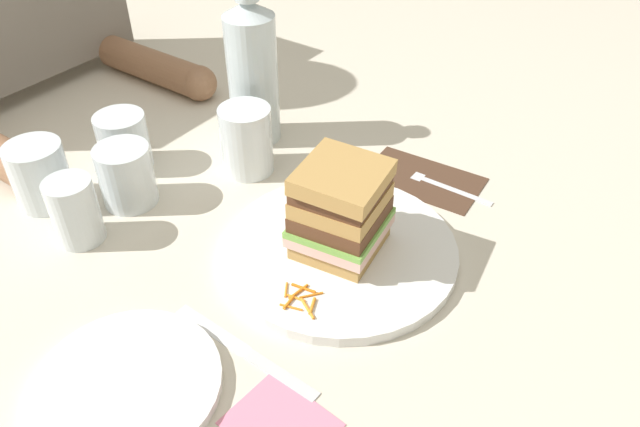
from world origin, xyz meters
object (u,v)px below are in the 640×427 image
Objects in this scene: fork at (436,182)px; empty_tumbler_3 at (75,211)px; empty_tumbler_2 at (40,175)px; knife at (248,353)px; juice_glass at (247,144)px; side_plate at (127,385)px; empty_tumbler_0 at (124,141)px; napkin_dark at (423,178)px; main_plate at (339,251)px; sandwich at (340,210)px; water_bottle at (252,71)px; napkin_pink at (281,424)px; empty_tumbler_1 at (126,175)px.

fork is 1.83× the size of empty_tumbler_3.
empty_tumbler_2 reaches higher than empty_tumbler_3.
empty_tumbler_3 is (0.02, 0.30, 0.04)m from knife.
juice_glass is 0.53× the size of side_plate.
empty_tumbler_0 is at bearing -10.03° from empty_tumbler_2.
empty_tumbler_3 reaches higher than napkin_dark.
main_plate is 2.39× the size of sandwich.
juice_glass is (0.27, 0.23, 0.04)m from knife.
napkin_dark is 0.66× the size of water_bottle.
napkin_pink is at bearing -172.50° from fork.
side_plate is at bearing 167.75° from main_plate.
water_bottle reaches higher than juice_glass.
empty_tumbler_0 is at bearing 119.27° from fork.
napkin_pink is (-0.44, -0.08, -0.00)m from napkin_dark.
empty_tumbler_1 is at bearing 68.23° from napkin_pink.
empty_tumbler_0 is at bearing 51.73° from empty_tumbler_1.
empty_tumbler_1 is at bearing 151.84° from juice_glass.
napkin_pink is at bearing -99.62° from empty_tumbler_3.
sandwich is 1.38× the size of empty_tumbler_3.
empty_tumbler_3 reaches higher than knife.
empty_tumbler_0 is at bearing 28.85° from empty_tumbler_3.
knife is (-0.40, 0.00, 0.00)m from napkin_dark.
juice_glass is at bearing 22.79° from side_plate.
napkin_pink is at bearing -137.55° from water_bottle.
water_bottle is at bearing -4.22° from empty_tumbler_3.
empty_tumbler_1 is at bearing 5.75° from empty_tumbler_3.
sandwich is 0.38m from empty_tumbler_0.
empty_tumbler_2 is (-0.07, 0.10, 0.00)m from empty_tumbler_1.
empty_tumbler_0 reaches higher than main_plate.
side_plate is at bearing -157.21° from juice_glass.
water_bottle is at bearing -22.91° from empty_tumbler_2.
water_bottle is 0.51m from side_plate.
fork is at bearing -89.37° from napkin_dark.
fork is at bearing -49.45° from empty_tumbler_1.
fork is 0.44m from empty_tumbler_1.
main_plate is at bearing 177.69° from napkin_dark.
side_plate reaches higher than napkin_pink.
juice_glass is 0.18m from empty_tumbler_1.
napkin_pink is (-0.22, -0.47, -0.04)m from empty_tumbler_0.
knife is at bearing -139.56° from juice_glass.
empty_tumbler_3 reaches higher than fork.
sandwich is at bearing -120.65° from water_bottle.
empty_tumbler_0 is at bearing 65.27° from napkin_pink.
main_plate is at bearing -60.30° from empty_tumbler_3.
water_bottle reaches higher than fork.
main_plate reaches higher than side_plate.
sandwich is at bearing -12.41° from side_plate.
fork is 1.94× the size of empty_tumbler_0.
empty_tumbler_1 reaches higher than main_plate.
water_bottle is at bearing 32.34° from juice_glass.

